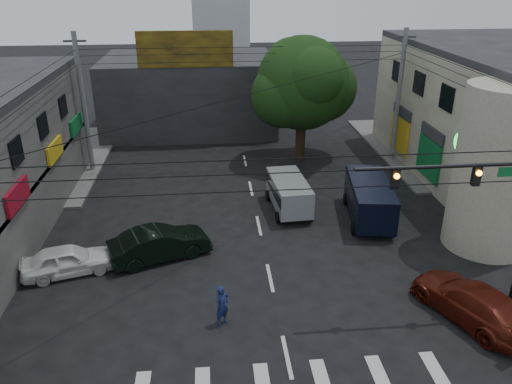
{
  "coord_description": "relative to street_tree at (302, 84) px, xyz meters",
  "views": [
    {
      "loc": [
        -2.42,
        -16.66,
        12.64
      ],
      "look_at": [
        -0.44,
        4.0,
        3.35
      ],
      "focal_mm": 35.0,
      "sensor_mm": 36.0,
      "label": 1
    }
  ],
  "objects": [
    {
      "name": "ground",
      "position": [
        -4.0,
        -17.0,
        -5.47
      ],
      "size": [
        160.0,
        160.0,
        0.0
      ],
      "primitive_type": "plane",
      "color": "black",
      "rests_on": "ground"
    },
    {
      "name": "sidewalk_far_right",
      "position": [
        14.0,
        1.0,
        -5.4
      ],
      "size": [
        16.0,
        16.0,
        0.15
      ],
      "primitive_type": "cube",
      "color": "#514F4C",
      "rests_on": "ground"
    },
    {
      "name": "corner_column",
      "position": [
        7.0,
        -13.0,
        -1.47
      ],
      "size": [
        4.0,
        4.0,
        8.0
      ],
      "primitive_type": "cylinder",
      "color": "gray",
      "rests_on": "ground"
    },
    {
      "name": "building_far",
      "position": [
        -8.0,
        9.0,
        -2.47
      ],
      "size": [
        14.0,
        10.0,
        6.0
      ],
      "primitive_type": "cube",
      "color": "#232326",
      "rests_on": "ground"
    },
    {
      "name": "billboard",
      "position": [
        -8.0,
        4.1,
        1.83
      ],
      "size": [
        7.0,
        0.3,
        2.6
      ],
      "primitive_type": "cube",
      "color": "olive",
      "rests_on": "building_far"
    },
    {
      "name": "street_tree",
      "position": [
        0.0,
        0.0,
        0.0
      ],
      "size": [
        6.4,
        6.4,
        8.7
      ],
      "color": "black",
      "rests_on": "ground"
    },
    {
      "name": "traffic_gantry",
      "position": [
        3.82,
        -18.0,
        -0.64
      ],
      "size": [
        7.1,
        0.35,
        7.2
      ],
      "color": "black",
      "rests_on": "ground"
    },
    {
      "name": "utility_pole_far_left",
      "position": [
        -14.5,
        -1.0,
        -0.87
      ],
      "size": [
        0.32,
        0.32,
        9.2
      ],
      "primitive_type": "cylinder",
      "color": "#59595B",
      "rests_on": "ground"
    },
    {
      "name": "utility_pole_far_right",
      "position": [
        6.5,
        -1.0,
        -0.87
      ],
      "size": [
        0.32,
        0.32,
        9.2
      ],
      "primitive_type": "cylinder",
      "color": "#59595B",
      "rests_on": "ground"
    },
    {
      "name": "dark_sedan",
      "position": [
        -9.0,
        -12.81,
        -4.69
      ],
      "size": [
        4.8,
        5.83,
        1.56
      ],
      "primitive_type": "imported",
      "rotation": [
        0.0,
        0.0,
        1.93
      ],
      "color": "black",
      "rests_on": "ground"
    },
    {
      "name": "white_compact",
      "position": [
        -13.04,
        -13.73,
        -4.79
      ],
      "size": [
        3.67,
        4.83,
        1.36
      ],
      "primitive_type": "imported",
      "rotation": [
        0.0,
        0.0,
        1.84
      ],
      "color": "white",
      "rests_on": "ground"
    },
    {
      "name": "maroon_sedan",
      "position": [
        3.52,
        -18.51,
        -4.72
      ],
      "size": [
        5.82,
        6.71,
        1.51
      ],
      "primitive_type": "imported",
      "rotation": [
        0.0,
        0.0,
        3.54
      ],
      "color": "#4B140A",
      "rests_on": "ground"
    },
    {
      "name": "silver_minivan",
      "position": [
        -2.11,
        -8.21,
        -4.54
      ],
      "size": [
        4.58,
        2.42,
        1.86
      ],
      "primitive_type": null,
      "rotation": [
        0.0,
        0.0,
        1.64
      ],
      "color": "#9A9DA2",
      "rests_on": "ground"
    },
    {
      "name": "navy_van",
      "position": [
        2.09,
        -9.72,
        -4.4
      ],
      "size": [
        5.96,
        3.58,
        2.15
      ],
      "primitive_type": null,
      "rotation": [
        0.0,
        0.0,
        1.43
      ],
      "color": "black",
      "rests_on": "ground"
    },
    {
      "name": "traffic_officer",
      "position": [
        -6.22,
        -17.96,
        -4.61
      ],
      "size": [
        1.03,
        1.03,
        1.72
      ],
      "primitive_type": "imported",
      "rotation": [
        0.0,
        0.0,
        0.72
      ],
      "color": "#141E47",
      "rests_on": "ground"
    }
  ]
}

